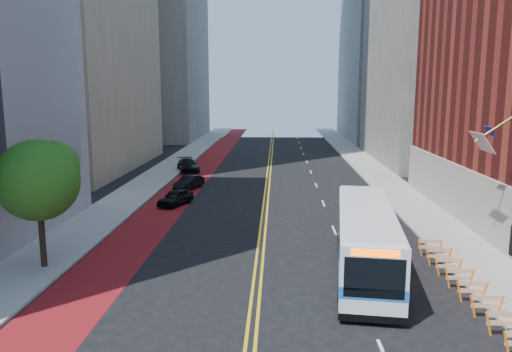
{
  "coord_description": "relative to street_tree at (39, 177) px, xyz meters",
  "views": [
    {
      "loc": [
        0.94,
        -18.59,
        9.34
      ],
      "look_at": [
        -0.2,
        8.0,
        4.71
      ],
      "focal_mm": 35.0,
      "sensor_mm": 36.0,
      "label": 1
    }
  ],
  "objects": [
    {
      "name": "bus_lane_paint",
      "position": [
        3.14,
        23.96,
        -4.91
      ],
      "size": [
        3.6,
        140.0,
        0.01
      ],
      "primitive_type": "cube",
      "color": "maroon",
      "rests_on": "ground"
    },
    {
      "name": "ground",
      "position": [
        11.24,
        -6.04,
        -4.91
      ],
      "size": [
        160.0,
        160.0,
        0.0
      ],
      "primitive_type": "plane",
      "color": "black",
      "rests_on": "ground"
    },
    {
      "name": "midrise_right_near",
      "position": [
        34.24,
        41.96,
        15.09
      ],
      "size": [
        18.0,
        26.0,
        40.0
      ],
      "primitive_type": "cube",
      "color": "slate",
      "rests_on": "ground"
    },
    {
      "name": "transit_bus",
      "position": [
        16.76,
        0.3,
        -3.13
      ],
      "size": [
        4.18,
        12.65,
        3.41
      ],
      "rotation": [
        0.0,
        0.0,
        -0.12
      ],
      "color": "silver",
      "rests_on": "ground"
    },
    {
      "name": "car_b",
      "position": [
        3.84,
        21.49,
        -4.27
      ],
      "size": [
        2.54,
        4.11,
        1.28
      ],
      "primitive_type": "imported",
      "rotation": [
        0.0,
        0.0,
        -0.33
      ],
      "color": "black",
      "rests_on": "ground"
    },
    {
      "name": "lane_dashes",
      "position": [
        16.04,
        31.96,
        -4.9
      ],
      "size": [
        0.14,
        98.2,
        0.01
      ],
      "color": "silver",
      "rests_on": "ground"
    },
    {
      "name": "center_line_outer",
      "position": [
        11.42,
        23.96,
        -4.91
      ],
      "size": [
        0.14,
        140.0,
        0.01
      ],
      "primitive_type": "cube",
      "color": "gold",
      "rests_on": "ground"
    },
    {
      "name": "street_tree",
      "position": [
        0.0,
        0.0,
        0.0
      ],
      "size": [
        4.2,
        4.2,
        6.7
      ],
      "color": "black",
      "rests_on": "sidewalk_left"
    },
    {
      "name": "sidewalk_right",
      "position": [
        23.24,
        23.96,
        -4.84
      ],
      "size": [
        4.0,
        140.0,
        0.15
      ],
      "primitive_type": "cube",
      "color": "gray",
      "rests_on": "ground"
    },
    {
      "name": "sidewalk_left",
      "position": [
        -0.76,
        23.96,
        -4.84
      ],
      "size": [
        4.0,
        140.0,
        0.15
      ],
      "primitive_type": "cube",
      "color": "gray",
      "rests_on": "ground"
    },
    {
      "name": "car_c",
      "position": [
        1.94,
        31.61,
        -4.19
      ],
      "size": [
        3.58,
        5.34,
        1.44
      ],
      "primitive_type": "imported",
      "rotation": [
        0.0,
        0.0,
        0.35
      ],
      "color": "black",
      "rests_on": "ground"
    },
    {
      "name": "center_line_inner",
      "position": [
        11.06,
        23.96,
        -4.91
      ],
      "size": [
        0.14,
        140.0,
        0.01
      ],
      "primitive_type": "cube",
      "color": "gold",
      "rests_on": "ground"
    },
    {
      "name": "car_a",
      "position": [
        3.91,
        14.82,
        -4.27
      ],
      "size": [
        2.8,
        4.07,
        1.29
      ],
      "primitive_type": "imported",
      "rotation": [
        0.0,
        0.0,
        -0.38
      ],
      "color": "black",
      "rests_on": "ground"
    },
    {
      "name": "construction_barriers",
      "position": [
        20.84,
        -2.62,
        -4.24
      ],
      "size": [
        1.42,
        10.91,
        1.0
      ],
      "color": "orange",
      "rests_on": "ground"
    }
  ]
}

